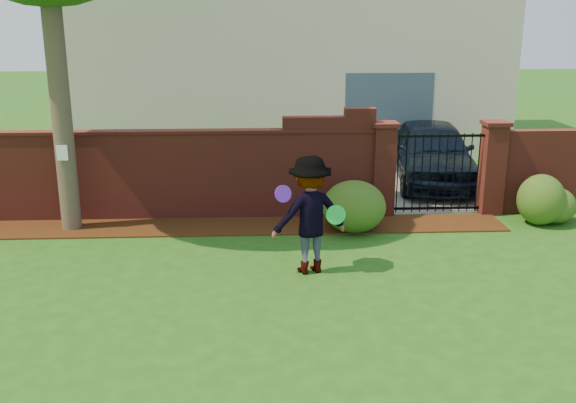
{
  "coord_description": "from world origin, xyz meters",
  "views": [
    {
      "loc": [
        -0.12,
        -8.44,
        3.88
      ],
      "look_at": [
        0.38,
        1.4,
        1.05
      ],
      "focal_mm": 40.58,
      "sensor_mm": 36.0,
      "label": 1
    }
  ],
  "objects_px": {
    "man": "(310,216)",
    "frisbee_green": "(336,215)",
    "car": "(434,154)",
    "frisbee_purple": "(283,194)"
  },
  "relations": [
    {
      "from": "car",
      "to": "frisbee_purple",
      "type": "relative_size",
      "value": 16.75
    },
    {
      "from": "car",
      "to": "frisbee_green",
      "type": "height_order",
      "value": "car"
    },
    {
      "from": "car",
      "to": "frisbee_green",
      "type": "bearing_deg",
      "value": -112.57
    },
    {
      "from": "car",
      "to": "man",
      "type": "bearing_deg",
      "value": -116.29
    },
    {
      "from": "frisbee_purple",
      "to": "car",
      "type": "bearing_deg",
      "value": 55.18
    },
    {
      "from": "car",
      "to": "frisbee_green",
      "type": "distance_m",
      "value": 6.18
    },
    {
      "from": "car",
      "to": "man",
      "type": "distance_m",
      "value": 6.24
    },
    {
      "from": "car",
      "to": "frisbee_purple",
      "type": "height_order",
      "value": "car"
    },
    {
      "from": "man",
      "to": "frisbee_green",
      "type": "bearing_deg",
      "value": 141.92
    },
    {
      "from": "frisbee_purple",
      "to": "frisbee_green",
      "type": "xyz_separation_m",
      "value": [
        0.8,
        0.0,
        -0.34
      ]
    }
  ]
}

